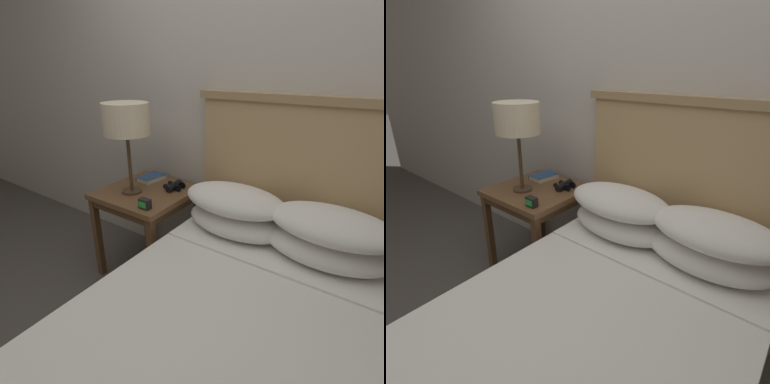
% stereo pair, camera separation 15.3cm
% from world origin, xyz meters
% --- Properties ---
extents(ground_plane, '(20.00, 20.00, 0.00)m').
position_xyz_m(ground_plane, '(0.00, 0.00, 0.00)').
color(ground_plane, '#514C47').
rests_on(ground_plane, ground).
extents(wall_back, '(8.00, 0.06, 2.60)m').
position_xyz_m(wall_back, '(0.00, 1.04, 1.30)').
color(wall_back, beige).
rests_on(wall_back, ground_plane).
extents(nightstand, '(0.58, 0.58, 0.65)m').
position_xyz_m(nightstand, '(-0.59, 0.70, 0.56)').
color(nightstand, brown).
rests_on(nightstand, ground_plane).
extents(bed, '(1.27, 1.80, 1.30)m').
position_xyz_m(bed, '(0.33, 0.22, 0.33)').
color(bed, olive).
rests_on(bed, ground_plane).
extents(table_lamp, '(0.29, 0.29, 0.58)m').
position_xyz_m(table_lamp, '(-0.64, 0.62, 1.12)').
color(table_lamp, '#4C3823').
rests_on(table_lamp, nightstand).
extents(book_on_nightstand, '(0.15, 0.20, 0.03)m').
position_xyz_m(book_on_nightstand, '(-0.69, 0.87, 0.66)').
color(book_on_nightstand, silver).
rests_on(book_on_nightstand, nightstand).
extents(binoculars_pair, '(0.15, 0.16, 0.05)m').
position_xyz_m(binoculars_pair, '(-0.44, 0.83, 0.67)').
color(binoculars_pair, black).
rests_on(binoculars_pair, nightstand).
extents(alarm_clock, '(0.07, 0.05, 0.06)m').
position_xyz_m(alarm_clock, '(-0.40, 0.48, 0.68)').
color(alarm_clock, black).
rests_on(alarm_clock, nightstand).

